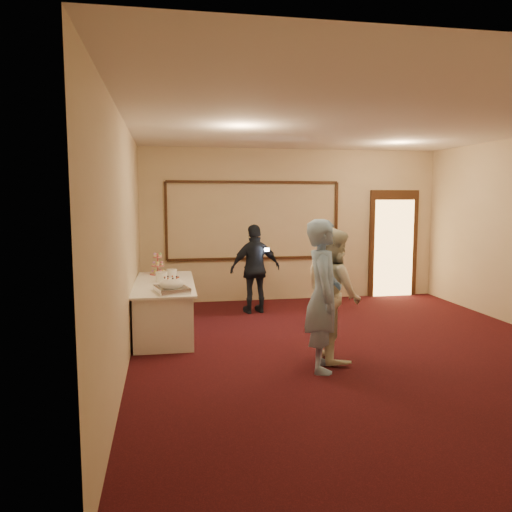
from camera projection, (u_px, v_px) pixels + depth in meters
The scene contains 14 objects.
floor at pixel (357, 350), 6.74m from camera, with size 7.00×7.00×0.00m, color black.
room_walls at pixel (361, 199), 6.50m from camera, with size 6.04×7.04×3.02m.
wall_molding at pixel (254, 220), 9.80m from camera, with size 3.45×0.04×1.55m.
doorway at pixel (393, 244), 10.37m from camera, with size 1.05×0.07×2.20m.
buffet_table at pixel (165, 307), 7.59m from camera, with size 0.93×2.32×0.77m.
pavlova_tray at pixel (172, 286), 6.76m from camera, with size 0.50×0.60×0.21m.
cupcake_stand at pixel (158, 266), 8.31m from camera, with size 0.27×0.27×0.39m.
plate_stack_a at pixel (162, 277), 7.59m from camera, with size 0.18×0.18×0.15m.
plate_stack_b at pixel (172, 274), 7.96m from camera, with size 0.17×0.17×0.14m.
tart at pixel (175, 284), 7.23m from camera, with size 0.26×0.26×0.05m.
man at pixel (323, 295), 5.88m from camera, with size 0.66×0.43×1.80m, color #8FBAF0.
woman at pixel (333, 294), 6.30m from camera, with size 0.81×0.63×1.67m, color white.
guest at pixel (255, 269), 8.86m from camera, with size 0.93×0.39×1.58m, color black.
camera_flash at pixel (267, 250), 8.66m from camera, with size 0.07×0.04×0.05m, color white.
Camera 1 is at (-2.53, -6.19, 2.05)m, focal length 35.00 mm.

